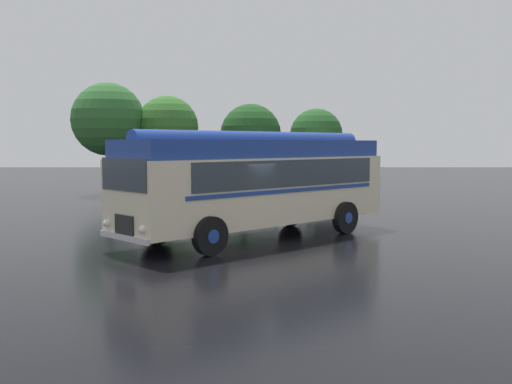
# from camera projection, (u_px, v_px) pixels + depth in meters

# --- Properties ---
(ground_plane) EXTENTS (120.00, 120.00, 0.00)m
(ground_plane) POSITION_uv_depth(u_px,v_px,m) (233.00, 242.00, 18.78)
(ground_plane) COLOR black
(vintage_bus) EXTENTS (9.00, 8.72, 3.49)m
(vintage_bus) POSITION_uv_depth(u_px,v_px,m) (256.00, 181.00, 19.47)
(vintage_bus) COLOR beige
(vintage_bus) RESTS_ON ground
(car_near_left) EXTENTS (2.00, 4.22, 1.66)m
(car_near_left) POSITION_uv_depth(u_px,v_px,m) (210.00, 187.00, 30.88)
(car_near_left) COLOR black
(car_near_left) RESTS_ON ground
(car_mid_left) EXTENTS (2.28, 4.35, 1.66)m
(car_mid_left) POSITION_uv_depth(u_px,v_px,m) (261.00, 187.00, 30.96)
(car_mid_left) COLOR #B7BABF
(car_mid_left) RESTS_ON ground
(box_van) EXTENTS (2.50, 5.84, 2.50)m
(box_van) POSITION_uv_depth(u_px,v_px,m) (321.00, 176.00, 31.91)
(box_van) COLOR #B2B7BC
(box_van) RESTS_ON ground
(tree_far_left) EXTENTS (4.42, 4.42, 6.77)m
(tree_far_left) POSITION_uv_depth(u_px,v_px,m) (106.00, 120.00, 36.23)
(tree_far_left) COLOR #4C3823
(tree_far_left) RESTS_ON ground
(tree_left_of_centre) EXTENTS (3.85, 3.85, 6.05)m
(tree_left_of_centre) POSITION_uv_depth(u_px,v_px,m) (166.00, 126.00, 36.98)
(tree_left_of_centre) COLOR #4C3823
(tree_left_of_centre) RESTS_ON ground
(tree_centre) EXTENTS (3.76, 3.76, 5.55)m
(tree_centre) POSITION_uv_depth(u_px,v_px,m) (248.00, 135.00, 36.90)
(tree_centre) COLOR #4C3823
(tree_centre) RESTS_ON ground
(tree_right_of_centre) EXTENTS (3.19, 3.19, 5.21)m
(tree_right_of_centre) POSITION_uv_depth(u_px,v_px,m) (314.00, 135.00, 36.21)
(tree_right_of_centre) COLOR #4C3823
(tree_right_of_centre) RESTS_ON ground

